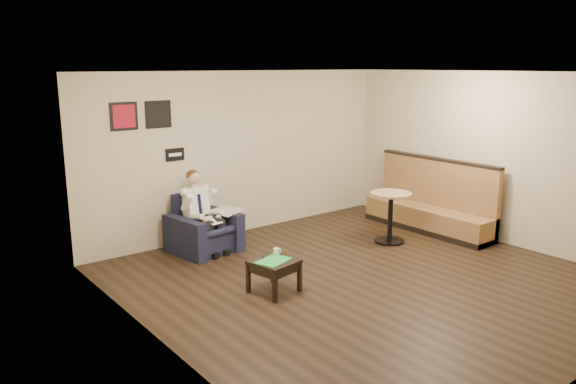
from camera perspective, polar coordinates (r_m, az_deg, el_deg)
ground at (r=7.91m, az=7.81°, el=-8.80°), size 6.00×6.00×0.00m
wall_back at (r=9.79m, az=-4.62°, el=3.98°), size 6.00×0.02×2.80m
wall_left at (r=5.78m, az=-13.00°, el=-2.54°), size 0.02×6.00×2.80m
wall_right at (r=9.87m, az=20.34°, el=3.29°), size 0.02×6.00×2.80m
ceiling at (r=7.36m, az=8.49°, el=11.92°), size 6.00×6.00×0.02m
seating_sign at (r=9.12m, az=-11.42°, el=3.75°), size 0.32×0.02×0.20m
art_print_left at (r=8.72m, az=-16.33°, el=7.39°), size 0.42×0.03×0.42m
art_print_right at (r=8.94m, az=-13.04°, el=7.69°), size 0.42×0.03×0.42m
armchair at (r=8.94m, az=-8.55°, el=-3.24°), size 1.04×1.04×0.90m
seated_man at (r=8.80m, az=-8.12°, el=-2.35°), size 0.70×0.95×1.23m
lap_papers at (r=8.75m, az=-7.72°, el=-2.87°), size 0.26×0.33×0.01m
newspaper at (r=9.04m, az=-6.33°, el=-1.91°), size 0.47×0.55×0.01m
side_table at (r=7.37m, az=-1.44°, el=-8.53°), size 0.62×0.62×0.43m
green_folder at (r=7.26m, az=-1.49°, el=-6.99°), size 0.51×0.43×0.01m
coffee_mug at (r=7.47m, az=-1.19°, el=-6.08°), size 0.09×0.09×0.09m
smartphone at (r=7.42m, az=-2.07°, el=-6.55°), size 0.14×0.07×0.01m
banquette at (r=10.23m, az=14.11°, el=-0.37°), size 0.59×2.47×1.27m
cafe_table at (r=9.46m, az=10.35°, el=-2.56°), size 0.73×0.73×0.85m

